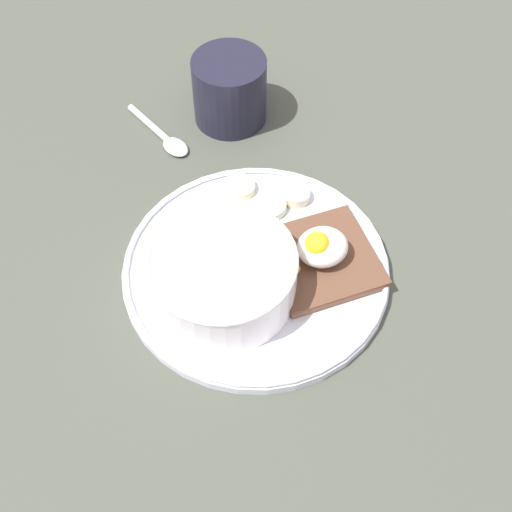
{
  "coord_description": "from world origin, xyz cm",
  "views": [
    {
      "loc": [
        -10.92,
        -39.84,
        61.28
      ],
      "look_at": [
        0.0,
        0.0,
        5.0
      ],
      "focal_mm": 50.0,
      "sensor_mm": 36.0,
      "label": 1
    }
  ],
  "objects_px": {
    "banana_slice_front": "(270,206)",
    "banana_slice_left": "(240,218)",
    "toast_slice": "(321,259)",
    "spoon": "(164,137)",
    "coffee_mug": "(230,88)",
    "poached_egg": "(321,247)",
    "banana_slice_back": "(296,195)",
    "oatmeal_bowl": "(222,274)",
    "banana_slice_right": "(240,187)"
  },
  "relations": [
    {
      "from": "oatmeal_bowl",
      "to": "banana_slice_front",
      "type": "bearing_deg",
      "value": 50.81
    },
    {
      "from": "oatmeal_bowl",
      "to": "banana_slice_left",
      "type": "height_order",
      "value": "oatmeal_bowl"
    },
    {
      "from": "banana_slice_front",
      "to": "banana_slice_left",
      "type": "bearing_deg",
      "value": -167.24
    },
    {
      "from": "toast_slice",
      "to": "banana_slice_front",
      "type": "relative_size",
      "value": 2.33
    },
    {
      "from": "banana_slice_front",
      "to": "banana_slice_back",
      "type": "height_order",
      "value": "banana_slice_back"
    },
    {
      "from": "oatmeal_bowl",
      "to": "coffee_mug",
      "type": "relative_size",
      "value": 1.23
    },
    {
      "from": "oatmeal_bowl",
      "to": "spoon",
      "type": "relative_size",
      "value": 1.37
    },
    {
      "from": "coffee_mug",
      "to": "spoon",
      "type": "height_order",
      "value": "coffee_mug"
    },
    {
      "from": "oatmeal_bowl",
      "to": "banana_slice_back",
      "type": "height_order",
      "value": "oatmeal_bowl"
    },
    {
      "from": "poached_egg",
      "to": "banana_slice_front",
      "type": "distance_m",
      "value": 0.09
    },
    {
      "from": "banana_slice_front",
      "to": "banana_slice_left",
      "type": "height_order",
      "value": "banana_slice_left"
    },
    {
      "from": "oatmeal_bowl",
      "to": "toast_slice",
      "type": "xyz_separation_m",
      "value": [
        0.1,
        0.01,
        -0.02
      ]
    },
    {
      "from": "banana_slice_left",
      "to": "banana_slice_right",
      "type": "xyz_separation_m",
      "value": [
        0.01,
        0.04,
        -0.0
      ]
    },
    {
      "from": "poached_egg",
      "to": "banana_slice_left",
      "type": "distance_m",
      "value": 0.1
    },
    {
      "from": "banana_slice_front",
      "to": "banana_slice_back",
      "type": "xyz_separation_m",
      "value": [
        0.03,
        0.01,
        0.0
      ]
    },
    {
      "from": "banana_slice_right",
      "to": "toast_slice",
      "type": "bearing_deg",
      "value": -65.32
    },
    {
      "from": "banana_slice_left",
      "to": "spoon",
      "type": "distance_m",
      "value": 0.16
    },
    {
      "from": "coffee_mug",
      "to": "toast_slice",
      "type": "bearing_deg",
      "value": -82.6
    },
    {
      "from": "banana_slice_front",
      "to": "banana_slice_right",
      "type": "height_order",
      "value": "same"
    },
    {
      "from": "banana_slice_front",
      "to": "coffee_mug",
      "type": "xyz_separation_m",
      "value": [
        -0.0,
        0.16,
        0.03
      ]
    },
    {
      "from": "banana_slice_left",
      "to": "coffee_mug",
      "type": "distance_m",
      "value": 0.18
    },
    {
      "from": "banana_slice_front",
      "to": "spoon",
      "type": "relative_size",
      "value": 0.47
    },
    {
      "from": "poached_egg",
      "to": "spoon",
      "type": "height_order",
      "value": "poached_egg"
    },
    {
      "from": "coffee_mug",
      "to": "poached_egg",
      "type": "bearing_deg",
      "value": -83.0
    },
    {
      "from": "banana_slice_back",
      "to": "banana_slice_left",
      "type": "bearing_deg",
      "value": -167.83
    },
    {
      "from": "banana_slice_back",
      "to": "coffee_mug",
      "type": "relative_size",
      "value": 0.35
    },
    {
      "from": "toast_slice",
      "to": "spoon",
      "type": "bearing_deg",
      "value": 117.38
    },
    {
      "from": "banana_slice_right",
      "to": "coffee_mug",
      "type": "xyz_separation_m",
      "value": [
        0.02,
        0.13,
        0.03
      ]
    },
    {
      "from": "toast_slice",
      "to": "oatmeal_bowl",
      "type": "bearing_deg",
      "value": -176.01
    },
    {
      "from": "banana_slice_front",
      "to": "banana_slice_back",
      "type": "relative_size",
      "value": 1.2
    },
    {
      "from": "oatmeal_bowl",
      "to": "poached_egg",
      "type": "height_order",
      "value": "oatmeal_bowl"
    },
    {
      "from": "toast_slice",
      "to": "spoon",
      "type": "xyz_separation_m",
      "value": [
        -0.12,
        0.23,
        -0.01
      ]
    },
    {
      "from": "toast_slice",
      "to": "banana_slice_front",
      "type": "height_order",
      "value": "same"
    },
    {
      "from": "banana_slice_front",
      "to": "banana_slice_left",
      "type": "xyz_separation_m",
      "value": [
        -0.03,
        -0.01,
        0.0
      ]
    },
    {
      "from": "oatmeal_bowl",
      "to": "coffee_mug",
      "type": "height_order",
      "value": "coffee_mug"
    },
    {
      "from": "poached_egg",
      "to": "banana_slice_back",
      "type": "bearing_deg",
      "value": 88.07
    },
    {
      "from": "poached_egg",
      "to": "banana_slice_left",
      "type": "bearing_deg",
      "value": 129.94
    },
    {
      "from": "banana_slice_right",
      "to": "coffee_mug",
      "type": "relative_size",
      "value": 0.39
    },
    {
      "from": "poached_egg",
      "to": "spoon",
      "type": "xyz_separation_m",
      "value": [
        -0.12,
        0.23,
        -0.04
      ]
    },
    {
      "from": "banana_slice_front",
      "to": "banana_slice_back",
      "type": "distance_m",
      "value": 0.03
    },
    {
      "from": "toast_slice",
      "to": "spoon",
      "type": "distance_m",
      "value": 0.25
    },
    {
      "from": "poached_egg",
      "to": "banana_slice_right",
      "type": "bearing_deg",
      "value": 113.9
    },
    {
      "from": "banana_slice_left",
      "to": "spoon",
      "type": "bearing_deg",
      "value": 109.16
    },
    {
      "from": "banana_slice_right",
      "to": "coffee_mug",
      "type": "height_order",
      "value": "coffee_mug"
    },
    {
      "from": "oatmeal_bowl",
      "to": "spoon",
      "type": "height_order",
      "value": "oatmeal_bowl"
    },
    {
      "from": "oatmeal_bowl",
      "to": "spoon",
      "type": "bearing_deg",
      "value": 93.62
    },
    {
      "from": "banana_slice_right",
      "to": "spoon",
      "type": "relative_size",
      "value": 0.44
    },
    {
      "from": "coffee_mug",
      "to": "spoon",
      "type": "bearing_deg",
      "value": -167.42
    },
    {
      "from": "banana_slice_left",
      "to": "banana_slice_right",
      "type": "distance_m",
      "value": 0.04
    },
    {
      "from": "banana_slice_right",
      "to": "spoon",
      "type": "height_order",
      "value": "banana_slice_right"
    }
  ]
}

